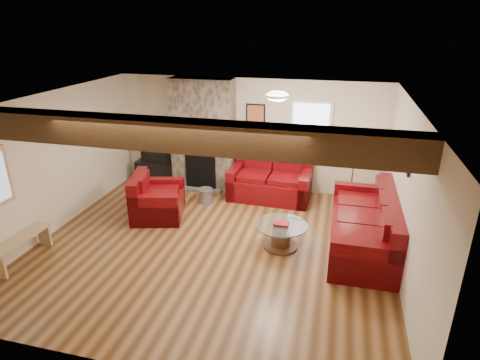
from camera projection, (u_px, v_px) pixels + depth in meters
The scene contains 16 objects.
room at pixel (211, 178), 6.51m from camera, with size 8.00×8.00×8.00m.
oak_beam at pixel (178, 135), 4.99m from camera, with size 6.00×0.36×0.38m, color #2F1F0E.
chimney_breast at pixel (203, 136), 8.99m from camera, with size 1.40×0.67×2.50m.
back_window at pixel (310, 126), 8.53m from camera, with size 0.90×0.08×1.10m, color silver, non-canonical shape.
ceiling_dome at pixel (277, 98), 6.68m from camera, with size 0.40×0.40×0.18m, color beige, non-canonical shape.
artwork_back at pixel (256, 116), 8.75m from camera, with size 0.42×0.06×0.52m, color black, non-canonical shape.
artwork_right at pixel (407, 158), 5.92m from camera, with size 0.06×0.55×0.42m, color black, non-canonical shape.
sofa_three at pixel (363, 221), 6.78m from camera, with size 2.45×1.03×0.95m, color #4C050B, non-canonical shape.
loveseat at pixel (270, 178), 8.68m from camera, with size 1.73×0.99×0.92m, color #4C050B, non-canonical shape.
armchair_red at pixel (158, 196), 7.87m from camera, with size 1.07×0.93×0.86m, color #4C050B, non-canonical shape.
coffee_table at pixel (281, 236), 6.85m from camera, with size 0.89×0.89×0.47m.
tv_cabinet at pixel (158, 171), 9.65m from camera, with size 1.03×0.41×0.51m, color black.
television at pixel (157, 152), 9.48m from camera, with size 0.75×0.10×0.43m, color black.
floor_lamp at pixel (356, 142), 7.86m from camera, with size 0.43×0.43×1.67m.
pine_bench at pixel (23, 249), 6.47m from camera, with size 0.26×1.10×0.41m, color #A58057, non-canonical shape.
coal_bucket at pixel (206, 195), 8.58m from camera, with size 0.33×0.33×0.31m, color gray, non-canonical shape.
Camera 1 is at (1.94, -5.76, 3.64)m, focal length 30.00 mm.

